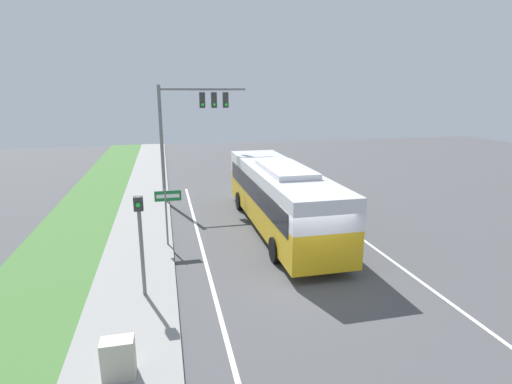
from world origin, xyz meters
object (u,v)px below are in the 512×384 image
bus (279,193)px  signal_gantry (190,118)px  street_sign (167,208)px  utility_cabinet (118,358)px  pedestrian_signal (140,231)px

bus → signal_gantry: (-3.69, 6.30, 3.21)m
street_sign → utility_cabinet: (-1.28, -8.16, -1.16)m
bus → utility_cabinet: size_ratio=12.59×
signal_gantry → utility_cabinet: signal_gantry is taller
bus → street_sign: (-5.26, -1.17, -0.03)m
signal_gantry → street_sign: (-1.57, -7.47, -3.24)m
bus → utility_cabinet: 11.45m
signal_gantry → pedestrian_signal: bearing=-101.7°
pedestrian_signal → bus: bearing=41.8°
utility_cabinet → pedestrian_signal: bearing=83.8°
bus → utility_cabinet: (-6.54, -9.32, -1.19)m
bus → pedestrian_signal: pedestrian_signal is taller
bus → pedestrian_signal: bearing=-138.2°
bus → street_sign: 5.39m
bus → street_sign: bearing=-167.5°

